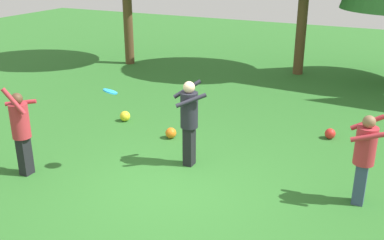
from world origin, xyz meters
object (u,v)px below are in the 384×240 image
object	(u,v)px
ball_yellow	(125,116)
frisbee	(110,92)
person_bystander	(365,153)
ball_orange	(171,133)
person_thrower	(21,127)
person_catcher	(189,116)
ball_red	(330,134)

from	to	relation	value
ball_yellow	frisbee	bearing A→B (deg)	-60.12
person_bystander	ball_orange	world-z (taller)	person_bystander
person_thrower	person_catcher	world-z (taller)	person_thrower
person_catcher	frisbee	size ratio (longest dim) A/B	4.56
person_bystander	ball_red	xyz separation A→B (m)	(-0.93, 2.64, -0.81)
person_thrower	person_bystander	xyz separation A→B (m)	(5.82, 1.66, -0.03)
person_thrower	person_catcher	size ratio (longest dim) A/B	1.04
ball_yellow	ball_red	bearing A→B (deg)	12.88
frisbee	ball_yellow	bearing A→B (deg)	119.88
ball_orange	person_bystander	bearing A→B (deg)	-14.43
person_bystander	ball_red	world-z (taller)	person_bystander
person_catcher	ball_yellow	distance (m)	3.06
person_thrower	frisbee	xyz separation A→B (m)	(1.44, 0.86, 0.64)
ball_orange	ball_yellow	size ratio (longest dim) A/B	0.97
person_bystander	ball_yellow	bearing A→B (deg)	-25.42
frisbee	ball_red	xyz separation A→B (m)	(3.46, 3.44, -1.48)
person_bystander	ball_orange	xyz separation A→B (m)	(-4.18, 1.08, -0.81)
person_catcher	ball_orange	distance (m)	1.67
frisbee	ball_yellow	xyz separation A→B (m)	(-1.35, 2.34, -1.47)
ball_orange	ball_yellow	xyz separation A→B (m)	(-1.55, 0.46, 0.00)
person_thrower	person_bystander	distance (m)	6.06
person_thrower	ball_orange	size ratio (longest dim) A/B	7.14
person_bystander	ball_orange	bearing A→B (deg)	-24.85
ball_yellow	person_thrower	bearing A→B (deg)	-91.62
frisbee	ball_red	distance (m)	5.10
person_catcher	ball_red	xyz separation A→B (m)	(2.28, 2.58, -0.90)
ball_red	ball_yellow	size ratio (longest dim) A/B	0.93
person_thrower	ball_yellow	world-z (taller)	person_thrower
person_thrower	ball_red	size ratio (longest dim) A/B	7.46
person_thrower	person_catcher	distance (m)	3.13
person_catcher	ball_yellow	xyz separation A→B (m)	(-2.52, 1.48, -0.89)
frisbee	person_bystander	bearing A→B (deg)	10.42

